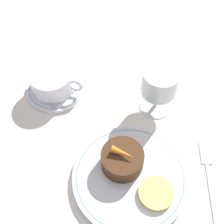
% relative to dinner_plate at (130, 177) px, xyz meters
% --- Properties ---
extents(ground_plane, '(3.00, 3.00, 0.00)m').
position_rel_dinner_plate_xyz_m(ground_plane, '(-0.03, 0.03, -0.01)').
color(ground_plane, white).
extents(dinner_plate, '(0.23, 0.23, 0.01)m').
position_rel_dinner_plate_xyz_m(dinner_plate, '(0.00, 0.00, 0.00)').
color(dinner_plate, white).
rests_on(dinner_plate, ground_plane).
extents(saucer, '(0.13, 0.13, 0.01)m').
position_rel_dinner_plate_xyz_m(saucer, '(-0.22, 0.17, -0.00)').
color(saucer, white).
rests_on(saucer, ground_plane).
extents(coffee_cup, '(0.12, 0.10, 0.05)m').
position_rel_dinner_plate_xyz_m(coffee_cup, '(-0.22, 0.17, 0.03)').
color(coffee_cup, white).
rests_on(coffee_cup, saucer).
extents(spoon, '(0.06, 0.10, 0.00)m').
position_rel_dinner_plate_xyz_m(spoon, '(-0.18, 0.17, 0.00)').
color(spoon, silver).
rests_on(spoon, saucer).
extents(wine_glass, '(0.08, 0.08, 0.12)m').
position_rel_dinner_plate_xyz_m(wine_glass, '(0.02, 0.19, 0.07)').
color(wine_glass, silver).
rests_on(wine_glass, ground_plane).
extents(fork, '(0.06, 0.19, 0.01)m').
position_rel_dinner_plate_xyz_m(fork, '(0.15, 0.05, -0.01)').
color(fork, silver).
rests_on(fork, ground_plane).
extents(dessert_cake, '(0.08, 0.08, 0.04)m').
position_rel_dinner_plate_xyz_m(dessert_cake, '(-0.02, 0.02, 0.03)').
color(dessert_cake, '#4C2D19').
rests_on(dessert_cake, dinner_plate).
extents(carrot_garnish, '(0.05, 0.02, 0.01)m').
position_rel_dinner_plate_xyz_m(carrot_garnish, '(-0.02, 0.02, 0.05)').
color(carrot_garnish, orange).
rests_on(carrot_garnish, dessert_cake).
extents(pineapple_slice, '(0.07, 0.07, 0.01)m').
position_rel_dinner_plate_xyz_m(pineapple_slice, '(0.05, -0.02, 0.01)').
color(pineapple_slice, '#EFE075').
rests_on(pineapple_slice, dinner_plate).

